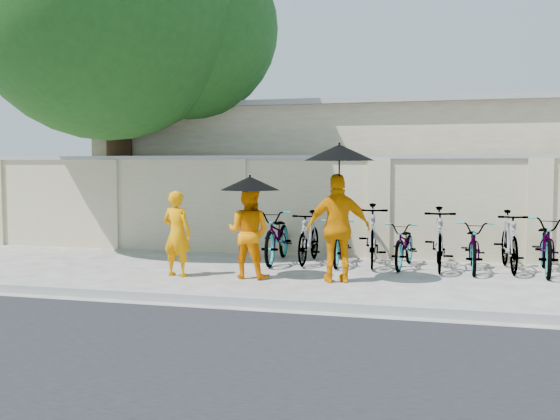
# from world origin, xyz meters

# --- Properties ---
(ground) EXTENTS (80.00, 80.00, 0.00)m
(ground) POSITION_xyz_m (0.00, 0.00, 0.00)
(ground) COLOR #BDBCB9
(kerb) EXTENTS (40.00, 0.16, 0.12)m
(kerb) POSITION_xyz_m (0.00, -1.70, 0.06)
(kerb) COLOR #949494
(kerb) RESTS_ON ground
(compound_wall) EXTENTS (20.00, 0.30, 2.00)m
(compound_wall) POSITION_xyz_m (1.00, 3.20, 1.00)
(compound_wall) COLOR beige
(compound_wall) RESTS_ON ground
(building_behind) EXTENTS (14.00, 6.00, 3.20)m
(building_behind) POSITION_xyz_m (2.00, 7.00, 1.60)
(building_behind) COLOR beige
(building_behind) RESTS_ON ground
(shade_tree) EXTENTS (6.70, 6.20, 8.20)m
(shade_tree) POSITION_xyz_m (-3.66, 2.97, 5.10)
(shade_tree) COLOR #4D2C18
(shade_tree) RESTS_ON ground
(monk_left) EXTENTS (0.58, 0.43, 1.44)m
(monk_left) POSITION_xyz_m (-1.09, 0.15, 0.72)
(monk_left) COLOR #FD9700
(monk_left) RESTS_ON ground
(monk_center) EXTENTS (0.79, 0.65, 1.52)m
(monk_center) POSITION_xyz_m (0.13, 0.30, 0.76)
(monk_center) COLOR orange
(monk_center) RESTS_ON ground
(parasol_center) EXTENTS (0.97, 0.97, 0.83)m
(parasol_center) POSITION_xyz_m (0.18, 0.22, 1.57)
(parasol_center) COLOR black
(parasol_center) RESTS_ON ground
(monk_right) EXTENTS (1.10, 0.73, 1.73)m
(monk_right) POSITION_xyz_m (1.63, 0.30, 0.87)
(monk_right) COLOR orange
(monk_right) RESTS_ON ground
(parasol_right) EXTENTS (1.11, 1.11, 1.21)m
(parasol_right) POSITION_xyz_m (1.65, 0.22, 2.07)
(parasol_right) COLOR black
(parasol_right) RESTS_ON ground
(bike_0) EXTENTS (0.80, 2.01, 1.04)m
(bike_0) POSITION_xyz_m (0.17, 2.05, 0.52)
(bike_0) COLOR #AFAFB1
(bike_0) RESTS_ON ground
(bike_1) EXTENTS (0.49, 1.68, 1.00)m
(bike_1) POSITION_xyz_m (0.77, 2.10, 0.50)
(bike_1) COLOR #AFAFB1
(bike_1) RESTS_ON ground
(bike_2) EXTENTS (0.68, 1.72, 0.89)m
(bike_2) POSITION_xyz_m (1.37, 2.09, 0.44)
(bike_2) COLOR #AFAFB1
(bike_2) RESTS_ON ground
(bike_3) EXTENTS (0.73, 1.96, 1.15)m
(bike_3) POSITION_xyz_m (1.98, 2.11, 0.57)
(bike_3) COLOR #AFAFB1
(bike_3) RESTS_ON ground
(bike_4) EXTENTS (0.74, 1.67, 0.85)m
(bike_4) POSITION_xyz_m (2.58, 2.01, 0.43)
(bike_4) COLOR #AFAFB1
(bike_4) RESTS_ON ground
(bike_5) EXTENTS (0.57, 1.87, 1.12)m
(bike_5) POSITION_xyz_m (3.18, 1.96, 0.56)
(bike_5) COLOR #AFAFB1
(bike_5) RESTS_ON ground
(bike_6) EXTENTS (0.64, 1.75, 0.91)m
(bike_6) POSITION_xyz_m (3.79, 1.92, 0.46)
(bike_6) COLOR #AFAFB1
(bike_6) RESTS_ON ground
(bike_7) EXTENTS (0.58, 1.80, 1.07)m
(bike_7) POSITION_xyz_m (4.39, 2.11, 0.53)
(bike_7) COLOR #AFAFB1
(bike_7) RESTS_ON ground
(bike_8) EXTENTS (0.85, 2.00, 1.02)m
(bike_8) POSITION_xyz_m (4.99, 1.98, 0.51)
(bike_8) COLOR #AFAFB1
(bike_8) RESTS_ON ground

